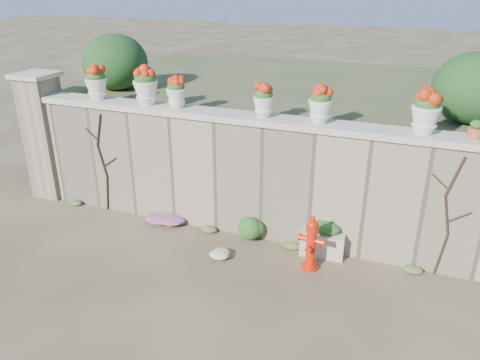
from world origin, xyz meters
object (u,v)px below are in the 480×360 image
at_px(terracotta_pot, 476,131).
at_px(planter_box, 323,239).
at_px(urn_pot_0, 96,83).
at_px(fire_hydrant, 311,243).

bearing_deg(terracotta_pot, planter_box, -172.15).
relative_size(planter_box, terracotta_pot, 2.78).
distance_m(urn_pot_0, terracotta_pot, 6.16).
bearing_deg(planter_box, terracotta_pot, 3.85).
bearing_deg(fire_hydrant, terracotta_pot, 27.10).
height_order(fire_hydrant, planter_box, fire_hydrant).
relative_size(urn_pot_0, terracotta_pot, 2.35).
height_order(urn_pot_0, terracotta_pot, urn_pot_0).
bearing_deg(urn_pot_0, terracotta_pot, 0.00).
height_order(fire_hydrant, terracotta_pot, terracotta_pot).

